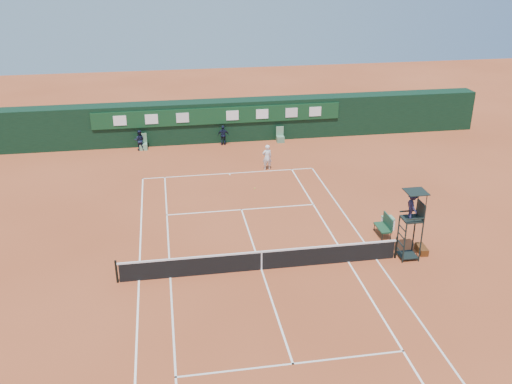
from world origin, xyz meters
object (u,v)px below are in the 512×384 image
at_px(tennis_net, 262,260).
at_px(player, 267,157).
at_px(player_bench, 385,225).
at_px(cooler, 388,223).
at_px(umpire_chair, 412,211).

height_order(tennis_net, player, player).
xyz_separation_m(player_bench, player, (-4.20, 9.97, 0.25)).
bearing_deg(player, tennis_net, 72.75).
relative_size(player_bench, player, 0.71).
bearing_deg(player, player_bench, 107.27).
xyz_separation_m(tennis_net, cooler, (7.16, 2.91, -0.18)).
bearing_deg(player, umpire_chair, 104.31).
height_order(player_bench, cooler, player_bench).
bearing_deg(umpire_chair, player, 109.90).
relative_size(umpire_chair, player_bench, 2.85).
height_order(player_bench, player, player).
relative_size(tennis_net, umpire_chair, 3.77).
distance_m(tennis_net, player_bench, 7.08).
bearing_deg(umpire_chair, tennis_net, 179.35).
bearing_deg(player, cooler, 110.97).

